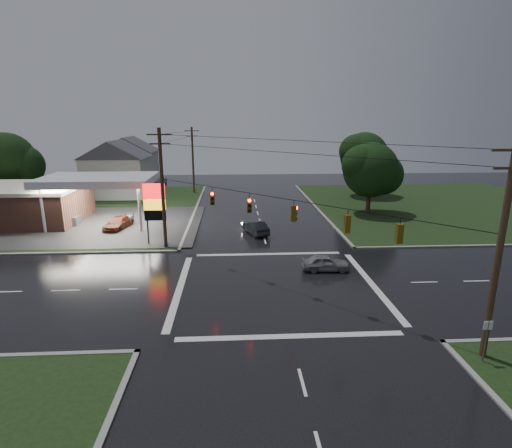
{
  "coord_description": "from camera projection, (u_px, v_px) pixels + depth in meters",
  "views": [
    {
      "loc": [
        -3.02,
        -26.75,
        11.75
      ],
      "look_at": [
        -1.17,
        6.26,
        3.0
      ],
      "focal_mm": 28.0,
      "sensor_mm": 36.0,
      "label": 1
    }
  ],
  "objects": [
    {
      "name": "grass_nw",
      "position": [
        60.0,
        210.0,
        52.66
      ],
      "size": [
        36.0,
        36.0,
        0.08
      ],
      "primitive_type": "cube",
      "color": "black",
      "rests_on": "ground"
    },
    {
      "name": "pylon_sign",
      "position": [
        155.0,
        204.0,
        37.53
      ],
      "size": [
        2.0,
        0.35,
        6.0
      ],
      "color": "#59595E",
      "rests_on": "ground"
    },
    {
      "name": "utility_pole_se",
      "position": [
        499.0,
        250.0,
        18.87
      ],
      "size": [
        2.2,
        0.32,
        11.0
      ],
      "color": "#382619",
      "rests_on": "ground"
    },
    {
      "name": "car_crossing",
      "position": [
        326.0,
        263.0,
        31.77
      ],
      "size": [
        3.82,
        1.7,
        1.28
      ],
      "primitive_type": "imported",
      "rotation": [
        0.0,
        0.0,
        1.52
      ],
      "color": "gray",
      "rests_on": "ground"
    },
    {
      "name": "tree_ne_near",
      "position": [
        372.0,
        170.0,
        49.56
      ],
      "size": [
        7.99,
        6.8,
        8.98
      ],
      "color": "black",
      "rests_on": "ground"
    },
    {
      "name": "car_north",
      "position": [
        256.0,
        227.0,
        41.86
      ],
      "size": [
        2.8,
        4.47,
        1.39
      ],
      "primitive_type": "imported",
      "rotation": [
        0.0,
        0.0,
        3.48
      ],
      "color": "black",
      "rests_on": "ground"
    },
    {
      "name": "utility_pole_nw",
      "position": [
        162.0,
        187.0,
        36.18
      ],
      "size": [
        2.2,
        0.32,
        11.0
      ],
      "color": "#382619",
      "rests_on": "ground"
    },
    {
      "name": "traffic_signals",
      "position": [
        278.0,
        198.0,
        27.32
      ],
      "size": [
        26.87,
        26.87,
        1.47
      ],
      "color": "black",
      "rests_on": "ground"
    },
    {
      "name": "gas_station",
      "position": [
        37.0,
        201.0,
        45.96
      ],
      "size": [
        26.2,
        18.0,
        5.6
      ],
      "color": "#2D2D2D",
      "rests_on": "ground"
    },
    {
      "name": "tree_nw_behind",
      "position": [
        8.0,
        161.0,
        54.52
      ],
      "size": [
        8.93,
        7.6,
        10.0
      ],
      "color": "black",
      "rests_on": "ground"
    },
    {
      "name": "utility_pole_n",
      "position": [
        193.0,
        159.0,
        63.75
      ],
      "size": [
        2.2,
        0.32,
        10.5
      ],
      "color": "#382619",
      "rests_on": "ground"
    },
    {
      "name": "house_far",
      "position": [
        130.0,
        160.0,
        73.0
      ],
      "size": [
        11.05,
        8.48,
        8.6
      ],
      "color": "silver",
      "rests_on": "ground"
    },
    {
      "name": "car_pump",
      "position": [
        118.0,
        223.0,
        43.75
      ],
      "size": [
        2.84,
        4.91,
        1.34
      ],
      "primitive_type": "imported",
      "rotation": [
        0.0,
        0.0,
        -0.22
      ],
      "color": "#4D2011",
      "rests_on": "ground"
    },
    {
      "name": "ground",
      "position": [
        277.0,
        286.0,
        28.99
      ],
      "size": [
        120.0,
        120.0,
        0.0
      ],
      "primitive_type": "plane",
      "color": "black",
      "rests_on": "ground"
    },
    {
      "name": "tree_ne_far",
      "position": [
        365.0,
        156.0,
        61.15
      ],
      "size": [
        8.46,
        7.2,
        9.8
      ],
      "color": "black",
      "rests_on": "ground"
    },
    {
      "name": "grass_ne",
      "position": [
        443.0,
        206.0,
        55.49
      ],
      "size": [
        36.0,
        36.0,
        0.08
      ],
      "primitive_type": "cube",
      "color": "black",
      "rests_on": "ground"
    },
    {
      "name": "house_near",
      "position": [
        117.0,
        168.0,
        61.47
      ],
      "size": [
        11.05,
        8.48,
        8.6
      ],
      "color": "silver",
      "rests_on": "ground"
    }
  ]
}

